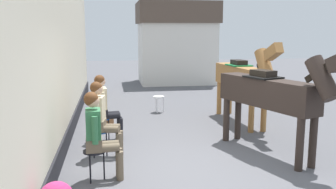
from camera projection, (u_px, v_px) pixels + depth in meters
ground_plane at (173, 123)px, 9.22m from camera, size 40.00×40.00×0.00m
pub_facade_wall at (56, 70)px, 7.11m from camera, size 0.34×14.00×3.40m
distant_cottage at (176, 42)px, 16.22m from camera, size 3.40×2.60×3.50m
seated_visitor_near at (98, 131)px, 5.60m from camera, size 0.61×0.49×1.39m
seated_visitor_middle at (102, 115)px, 6.68m from camera, size 0.61×0.48×1.39m
seated_visitor_far at (104, 104)px, 7.69m from camera, size 0.61×0.49×1.39m
saddled_horse_near at (271, 93)px, 6.70m from camera, size 1.28×2.86×2.06m
saddled_horse_far at (242, 77)px, 9.05m from camera, size 0.63×3.00×2.06m
spare_stool_white at (159, 98)px, 10.42m from camera, size 0.32×0.32×0.46m
satchel_bag at (109, 121)px, 9.05m from camera, size 0.22×0.30×0.20m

